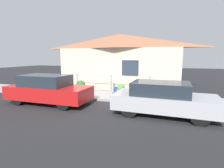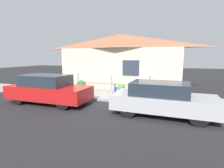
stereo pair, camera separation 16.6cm
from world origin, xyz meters
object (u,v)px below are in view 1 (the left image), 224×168
Objects in this scene: car_left at (48,89)px; potted_plant_near_hydrant at (121,88)px; potted_plant_by_fence at (81,85)px; car_right at (163,98)px; fire_hydrant at (115,92)px.

potted_plant_near_hydrant is (2.93, 2.96, -0.29)m from car_left.
potted_plant_near_hydrant is 0.80× the size of potted_plant_by_fence.
car_right is 7.07× the size of potted_plant_near_hydrant.
potted_plant_by_fence is (0.35, 2.71, -0.20)m from car_left.
potted_plant_near_hydrant is at bearing 5.40° from potted_plant_by_fence.
car_left is 4.17m from potted_plant_near_hydrant.
car_right is at bearing -27.81° from potted_plant_by_fence.
fire_hydrant is at bearing 27.02° from car_left.
potted_plant_by_fence reaches higher than potted_plant_near_hydrant.
potted_plant_by_fence is at bearing 153.95° from car_right.
fire_hydrant is at bearing -86.02° from potted_plant_near_hydrant.
car_right reaches higher than potted_plant_by_fence.
car_left is at bearing -97.41° from potted_plant_by_fence.
car_left reaches higher than fire_hydrant.
fire_hydrant is (3.03, 1.53, -0.24)m from car_left.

